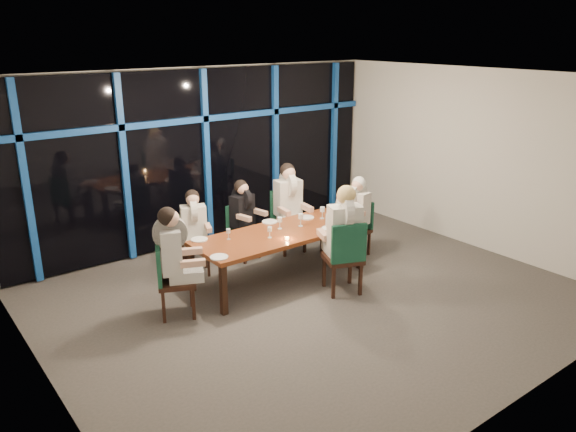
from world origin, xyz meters
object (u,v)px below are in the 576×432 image
(chair_far_left, at_px, (194,241))
(chair_near_mid, at_px, (345,254))
(chair_end_left, at_px, (169,276))
(diner_far_mid, at_px, (244,208))
(dining_table, at_px, (280,236))
(diner_far_right, at_px, (289,195))
(diner_end_left, at_px, (174,246))
(chair_far_mid, at_px, (241,228))
(chair_far_right, at_px, (287,217))
(diner_end_right, at_px, (356,205))
(wine_bottle, at_px, (340,214))
(diner_far_left, at_px, (194,220))
(diner_near_mid, at_px, (344,223))
(chair_end_right, at_px, (358,225))
(water_pitcher, at_px, (329,221))

(chair_far_left, height_order, chair_near_mid, chair_near_mid)
(chair_end_left, bearing_deg, diner_far_mid, -36.50)
(dining_table, relative_size, diner_far_right, 2.60)
(dining_table, height_order, diner_end_left, diner_end_left)
(chair_far_mid, relative_size, chair_far_right, 0.87)
(chair_far_left, xyz_separation_m, chair_near_mid, (1.30, -1.97, 0.10))
(chair_far_right, relative_size, diner_end_left, 1.04)
(dining_table, distance_m, diner_end_right, 1.56)
(chair_far_left, bearing_deg, chair_far_right, 17.44)
(chair_far_left, distance_m, wine_bottle, 2.28)
(chair_end_left, xyz_separation_m, diner_far_mid, (1.83, 1.04, 0.30))
(diner_end_left, bearing_deg, diner_far_left, -15.11)
(dining_table, xyz_separation_m, chair_far_left, (-0.87, 1.02, -0.18))
(chair_far_left, relative_size, diner_near_mid, 0.86)
(diner_near_mid, xyz_separation_m, wine_bottle, (0.57, 0.68, -0.16))
(dining_table, xyz_separation_m, chair_far_mid, (0.01, 1.08, -0.18))
(chair_far_mid, bearing_deg, chair_far_right, -23.47)
(chair_end_right, xyz_separation_m, diner_end_left, (-3.35, -0.10, 0.46))
(chair_far_mid, relative_size, wine_bottle, 2.87)
(dining_table, xyz_separation_m, chair_near_mid, (0.43, -0.94, -0.08))
(chair_end_left, relative_size, diner_far_mid, 1.15)
(chair_end_left, distance_m, diner_far_mid, 2.13)
(chair_far_left, relative_size, chair_end_left, 0.89)
(diner_end_right, xyz_separation_m, diner_near_mid, (-1.09, -0.87, 0.16))
(chair_far_right, relative_size, diner_far_right, 1.03)
(chair_far_mid, relative_size, chair_end_right, 0.99)
(chair_end_left, bearing_deg, diner_far_right, -47.80)
(diner_end_right, distance_m, wine_bottle, 0.55)
(dining_table, xyz_separation_m, diner_far_right, (0.81, 0.83, 0.30))
(chair_far_left, relative_size, chair_far_right, 0.87)
(chair_end_left, relative_size, chair_near_mid, 0.94)
(chair_far_left, distance_m, diner_near_mid, 2.37)
(diner_near_mid, bearing_deg, chair_end_left, 2.28)
(chair_end_right, relative_size, wine_bottle, 2.90)
(diner_end_left, height_order, water_pitcher, diner_end_left)
(diner_end_left, bearing_deg, diner_far_right, -46.57)
(chair_far_mid, distance_m, chair_end_right, 1.93)
(chair_far_mid, height_order, water_pitcher, water_pitcher)
(chair_far_mid, distance_m, chair_far_right, 0.83)
(chair_far_left, height_order, diner_far_mid, diner_far_mid)
(chair_far_right, bearing_deg, diner_far_left, -172.86)
(chair_near_mid, xyz_separation_m, diner_far_left, (-1.32, 1.90, 0.26))
(dining_table, height_order, chair_far_right, chair_far_right)
(chair_near_mid, distance_m, diner_end_left, 2.35)
(chair_end_left, xyz_separation_m, water_pitcher, (2.52, -0.24, 0.29))
(dining_table, xyz_separation_m, chair_end_right, (1.63, 0.02, -0.17))
(diner_far_right, bearing_deg, chair_near_mid, -93.51)
(chair_end_left, relative_size, diner_end_left, 1.03)
(chair_end_left, relative_size, water_pitcher, 4.87)
(chair_far_mid, bearing_deg, chair_near_mid, -90.33)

